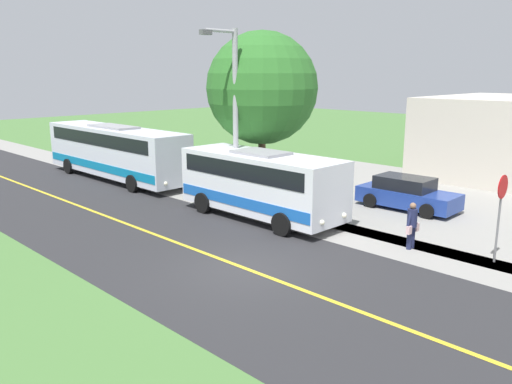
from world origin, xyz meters
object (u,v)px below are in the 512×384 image
Objects in this scene: pedestrian_with_bags at (412,224)px; street_light_pole at (233,112)px; shuttle_bus_front at (261,181)px; transit_bus_rear at (115,150)px; tree_curbside at (262,88)px; stop_sign at (501,203)px; parked_car_near at (407,194)px.

street_light_pole is (0.51, -8.49, 3.44)m from pedestrian_with_bags.
shuttle_bus_front is 6.56m from pedestrian_with_bags.
pedestrian_with_bags is at bearing 92.95° from transit_bus_rear.
tree_curbside is (-2.53, -0.72, 0.94)m from street_light_pole.
pedestrian_with_bags is at bearing 77.68° from tree_curbside.
tree_curbside is at bearing -102.32° from pedestrian_with_bags.
parked_car_near is (-4.11, -5.46, -1.28)m from stop_sign.
tree_curbside is (-2.01, -9.21, 4.37)m from pedestrian_with_bags.
pedestrian_with_bags is 0.21× the size of tree_curbside.
transit_bus_rear is 18.08m from pedestrian_with_bags.
stop_sign is (-1.56, 9.07, 0.40)m from shuttle_bus_front.
pedestrian_with_bags is 5.61m from parked_car_near.
parked_car_near is (-5.68, 3.61, -0.88)m from shuttle_bus_front.
transit_bus_rear is 20.70m from stop_sign.
tree_curbside is at bearing -164.06° from street_light_pole.
shuttle_bus_front is at bearing -32.47° from parked_car_near.
stop_sign is (-1.64, 20.64, 0.27)m from transit_bus_rear.
shuttle_bus_front is at bearing 80.52° from street_light_pole.
transit_bus_rear is 9.91m from street_light_pole.
tree_curbside is at bearing -136.26° from shuttle_bus_front.
tree_curbside reaches higher than transit_bus_rear.
pedestrian_with_bags is 0.21× the size of street_light_pole.
parked_car_near is 8.31m from tree_curbside.
parked_car_near is at bearing 133.48° from street_light_pole.
shuttle_bus_front is 5.42m from tree_curbside.
transit_bus_rear reaches higher than stop_sign.
shuttle_bus_front is 0.96× the size of tree_curbside.
street_light_pole reaches higher than pedestrian_with_bags.
parked_car_near is at bearing 110.76° from transit_bus_rear.
parked_car_near is at bearing 113.89° from tree_curbside.
pedestrian_with_bags reaches higher than parked_car_near.
parked_car_near is at bearing -126.98° from stop_sign.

